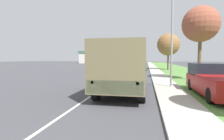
# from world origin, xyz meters

# --- Properties ---
(ground_plane) EXTENTS (180.00, 180.00, 0.00)m
(ground_plane) POSITION_xyz_m (0.00, 40.00, 0.00)
(ground_plane) COLOR #424247
(lane_centre_stripe) EXTENTS (0.12, 120.00, 0.00)m
(lane_centre_stripe) POSITION_xyz_m (0.00, 40.00, 0.00)
(lane_centre_stripe) COLOR silver
(lane_centre_stripe) RESTS_ON ground
(sidewalk_right) EXTENTS (1.80, 120.00, 0.12)m
(sidewalk_right) POSITION_xyz_m (4.50, 40.00, 0.06)
(sidewalk_right) COLOR #ADAAA3
(sidewalk_right) RESTS_ON ground
(grass_strip_right) EXTENTS (7.00, 120.00, 0.02)m
(grass_strip_right) POSITION_xyz_m (8.90, 40.00, 0.01)
(grass_strip_right) COLOR #56843D
(grass_strip_right) RESTS_ON ground
(military_truck) EXTENTS (2.58, 6.77, 2.95)m
(military_truck) POSITION_xyz_m (1.71, 10.29, 1.65)
(military_truck) COLOR #606647
(military_truck) RESTS_ON ground
(car_nearest_ahead) EXTENTS (1.77, 4.12, 1.69)m
(car_nearest_ahead) POSITION_xyz_m (-1.78, 24.31, 0.75)
(car_nearest_ahead) COLOR navy
(car_nearest_ahead) RESTS_ON ground
(car_second_ahead) EXTENTS (1.77, 4.00, 1.61)m
(car_second_ahead) POSITION_xyz_m (2.18, 31.40, 0.72)
(car_second_ahead) COLOR #336B3D
(car_second_ahead) RESTS_ON ground
(car_third_ahead) EXTENTS (1.71, 4.54, 1.52)m
(car_third_ahead) POSITION_xyz_m (2.09, 40.86, 0.68)
(car_third_ahead) COLOR silver
(car_third_ahead) RESTS_ON ground
(car_fourth_ahead) EXTENTS (1.95, 4.83, 1.35)m
(car_fourth_ahead) POSITION_xyz_m (1.59, 54.21, 0.62)
(car_fourth_ahead) COLOR tan
(car_fourth_ahead) RESTS_ON ground
(car_farthest_ahead) EXTENTS (1.85, 4.32, 1.37)m
(car_farthest_ahead) POSITION_xyz_m (-1.79, 66.45, 0.63)
(car_farthest_ahead) COLOR tan
(car_farthest_ahead) RESTS_ON ground
(pickup_truck) EXTENTS (2.03, 5.46, 1.78)m
(pickup_truck) POSITION_xyz_m (6.85, 10.62, 0.85)
(pickup_truck) COLOR maroon
(pickup_truck) RESTS_ON grass_strip_right
(lamp_post) EXTENTS (1.69, 0.24, 7.23)m
(lamp_post) POSITION_xyz_m (4.55, 12.71, 4.41)
(lamp_post) COLOR gray
(lamp_post) RESTS_ON sidewalk_right
(tree_mid_right) EXTENTS (3.34, 3.34, 6.96)m
(tree_mid_right) POSITION_xyz_m (7.95, 17.68, 5.28)
(tree_mid_right) COLOR brown
(tree_mid_right) RESTS_ON grass_strip_right
(tree_far_right) EXTENTS (4.06, 4.06, 6.68)m
(tree_far_right) POSITION_xyz_m (6.95, 33.53, 4.66)
(tree_far_right) COLOR #4C3D2D
(tree_far_right) RESTS_ON grass_strip_right
(utility_box) EXTENTS (0.55, 0.45, 0.70)m
(utility_box) POSITION_xyz_m (6.20, 11.90, 0.37)
(utility_box) COLOR #3D7042
(utility_box) RESTS_ON grass_strip_right
(building_distant) EXTENTS (16.49, 9.29, 5.40)m
(building_distant) POSITION_xyz_m (-17.88, 75.98, 2.73)
(building_distant) COLOR beige
(building_distant) RESTS_ON ground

